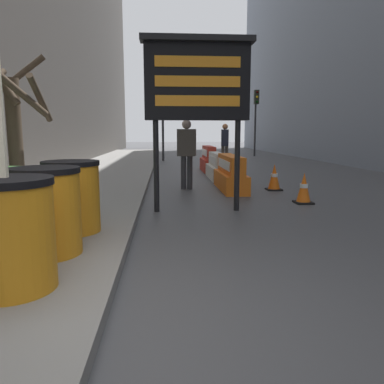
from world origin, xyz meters
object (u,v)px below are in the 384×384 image
at_px(message_board, 197,82).
at_px(jersey_barrier_red_striped, 209,160).
at_px(traffic_light_near_curb, 163,101).
at_px(jersey_barrier_white, 217,167).
at_px(pedestrian_passerby, 187,149).
at_px(jersey_barrier_orange_near, 230,175).
at_px(traffic_cone_mid, 274,177).
at_px(traffic_light_far_side, 256,109).
at_px(pedestrian_worker, 225,141).
at_px(barrel_drum_foreground, 10,234).
at_px(traffic_cone_near, 304,189).
at_px(barrel_drum_middle, 46,211).
at_px(barrel_drum_back, 72,196).

relative_size(message_board, jersey_barrier_red_striped, 1.59).
relative_size(jersey_barrier_red_striped, traffic_light_near_curb, 0.45).
height_order(jersey_barrier_white, pedestrian_passerby, pedestrian_passerby).
height_order(jersey_barrier_orange_near, pedestrian_passerby, pedestrian_passerby).
distance_m(traffic_cone_mid, pedestrian_passerby, 2.34).
bearing_deg(traffic_light_far_side, traffic_light_near_curb, -149.29).
bearing_deg(pedestrian_passerby, traffic_light_far_side, 79.08).
xyz_separation_m(traffic_cone_mid, pedestrian_worker, (-0.16, 6.95, 0.76)).
relative_size(message_board, traffic_light_far_side, 0.76).
bearing_deg(barrel_drum_foreground, traffic_cone_near, 46.13).
xyz_separation_m(barrel_drum_foreground, traffic_light_far_side, (6.93, 20.11, 2.32)).
bearing_deg(jersey_barrier_white, pedestrian_passerby, -116.40).
relative_size(jersey_barrier_orange_near, jersey_barrier_white, 1.08).
relative_size(barrel_drum_foreground, jersey_barrier_orange_near, 0.44).
distance_m(message_board, traffic_cone_mid, 3.82).
xyz_separation_m(pedestrian_worker, pedestrian_passerby, (-2.05, -6.60, -0.04)).
bearing_deg(barrel_drum_middle, jersey_barrier_orange_near, 61.09).
height_order(barrel_drum_back, jersey_barrier_orange_near, barrel_drum_back).
bearing_deg(message_board, pedestrian_worker, 77.85).
bearing_deg(barrel_drum_foreground, jersey_barrier_red_striped, 75.02).
bearing_deg(barrel_drum_middle, traffic_cone_near, 39.18).
relative_size(barrel_drum_middle, traffic_light_far_side, 0.23).
relative_size(barrel_drum_middle, pedestrian_passerby, 0.54).
bearing_deg(traffic_light_far_side, pedestrian_passerby, -110.45).
xyz_separation_m(traffic_light_near_curb, traffic_light_far_side, (5.73, 3.40, -0.16)).
relative_size(barrel_drum_back, jersey_barrier_white, 0.47).
distance_m(barrel_drum_foreground, message_board, 4.48).
xyz_separation_m(jersey_barrier_white, traffic_light_far_side, (3.98, 11.41, 2.57)).
height_order(message_board, jersey_barrier_orange_near, message_board).
height_order(barrel_drum_middle, message_board, message_board).
relative_size(traffic_light_near_curb, pedestrian_passerby, 2.41).
relative_size(barrel_drum_middle, jersey_barrier_orange_near, 0.44).
bearing_deg(jersey_barrier_red_striped, barrel_drum_back, -107.56).
relative_size(traffic_light_far_side, pedestrian_passerby, 2.28).
relative_size(traffic_cone_near, traffic_light_near_curb, 0.15).
distance_m(barrel_drum_back, message_board, 3.09).
xyz_separation_m(barrel_drum_middle, traffic_cone_mid, (4.04, 5.18, -0.28)).
relative_size(jersey_barrier_orange_near, traffic_cone_near, 3.41).
height_order(jersey_barrier_red_striped, pedestrian_worker, pedestrian_worker).
relative_size(jersey_barrier_orange_near, traffic_light_near_curb, 0.51).
height_order(message_board, traffic_light_far_side, traffic_light_far_side).
height_order(traffic_cone_mid, traffic_light_near_curb, traffic_light_near_curb).
relative_size(barrel_drum_foreground, barrel_drum_middle, 1.00).
distance_m(barrel_drum_middle, barrel_drum_back, 0.94).
bearing_deg(traffic_light_near_curb, barrel_drum_middle, -94.32).
xyz_separation_m(traffic_cone_near, traffic_light_far_side, (2.80, 15.81, 2.62)).
distance_m(jersey_barrier_orange_near, jersey_barrier_red_striped, 4.77).
bearing_deg(traffic_light_near_curb, pedestrian_passerby, -86.39).
bearing_deg(barrel_drum_back, traffic_cone_near, 30.71).
bearing_deg(jersey_barrier_white, traffic_cone_mid, -66.97).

